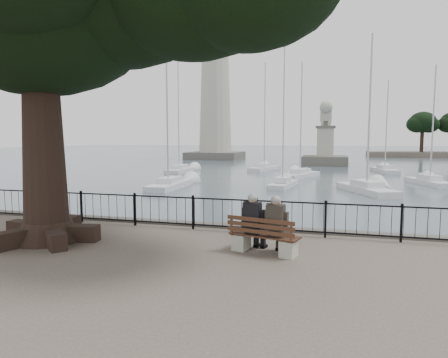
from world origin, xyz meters
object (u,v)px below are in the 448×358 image
(bench, at_px, (263,240))
(person_left, at_px, (255,224))
(lion_monument, at_px, (325,149))
(person_right, at_px, (278,227))
(lighthouse, at_px, (215,92))

(bench, bearing_deg, person_left, 146.74)
(bench, height_order, lion_monument, lion_monument)
(person_right, height_order, lighthouse, lighthouse)
(bench, relative_size, lion_monument, 0.20)
(person_right, height_order, lion_monument, lion_monument)
(person_left, height_order, person_right, same)
(person_left, bearing_deg, lighthouse, 107.47)
(person_right, bearing_deg, lighthouse, 107.93)
(bench, xyz_separation_m, lighthouse, (-19.57, 61.54, 10.84))
(lighthouse, distance_m, lion_monument, 25.35)
(person_left, distance_m, lighthouse, 65.18)
(person_left, bearing_deg, person_right, -14.14)
(lion_monument, bearing_deg, person_right, -90.11)
(person_left, relative_size, lion_monument, 0.16)
(bench, height_order, lighthouse, lighthouse)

